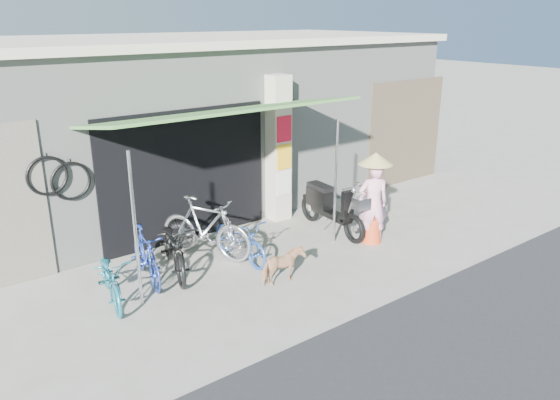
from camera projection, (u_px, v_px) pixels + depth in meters
ground at (325, 268)px, 9.33m from camera, size 80.00×80.00×0.00m
bicycle_shop at (179, 119)px, 12.57m from camera, size 12.30×5.30×3.66m
shop_pillar at (278, 149)px, 11.18m from camera, size 0.42×0.44×3.00m
awning at (225, 114)px, 9.23m from camera, size 4.60×1.88×2.72m
neighbour_right at (405, 132)px, 13.74m from camera, size 2.60×0.06×2.60m
bike_teal at (111, 278)px, 8.11m from camera, size 0.81×1.59×0.80m
bike_blue at (146, 256)px, 8.74m from camera, size 0.64×1.53×0.89m
bike_black at (174, 247)px, 9.02m from camera, size 1.09×1.87×0.93m
bike_silver at (205, 228)px, 9.60m from camera, size 1.28×1.88×1.11m
bike_navy at (240, 239)px, 9.53m from camera, size 0.57×1.51×0.79m
street_dog at (283, 266)px, 8.70m from camera, size 0.74×0.37×0.61m
moped at (330, 207)px, 10.79m from camera, size 0.56×1.98×1.12m
nun at (373, 199)px, 10.15m from camera, size 0.68×0.64×1.75m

